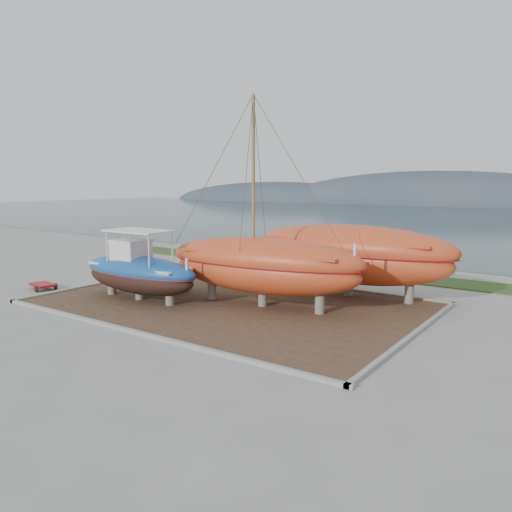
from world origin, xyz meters
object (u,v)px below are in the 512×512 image
Objects in this scene: orange_sailboat at (263,203)px; red_trailer at (43,286)px; orange_bare_hull at (349,261)px; blue_caique at (139,265)px; white_dinghy at (165,278)px.

red_trailer is (-12.44, -3.82, -4.86)m from orange_sailboat.
orange_sailboat is 0.91× the size of orange_bare_hull.
orange_bare_hull is (2.41, 4.49, -3.15)m from orange_sailboat.
orange_bare_hull reaches higher than red_trailer.
orange_sailboat reaches higher than red_trailer.
blue_caique is 6.85m from red_trailer.
blue_caique is 7.17m from orange_sailboat.
white_dinghy is at bearing 105.64° from blue_caique.
red_trailer is (-6.51, -1.35, -1.67)m from blue_caique.
orange_sailboat is 13.89m from red_trailer.
orange_sailboat is at bearing 21.70° from blue_caique.
orange_bare_hull is 17.10m from red_trailer.
white_dinghy is 10.18m from orange_bare_hull.
orange_sailboat is (6.70, -0.11, 4.37)m from white_dinghy.
blue_caique is 0.72× the size of orange_sailboat.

